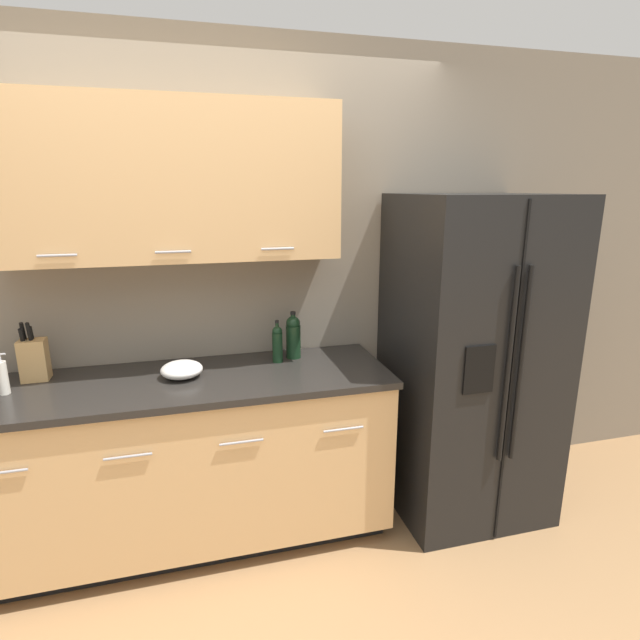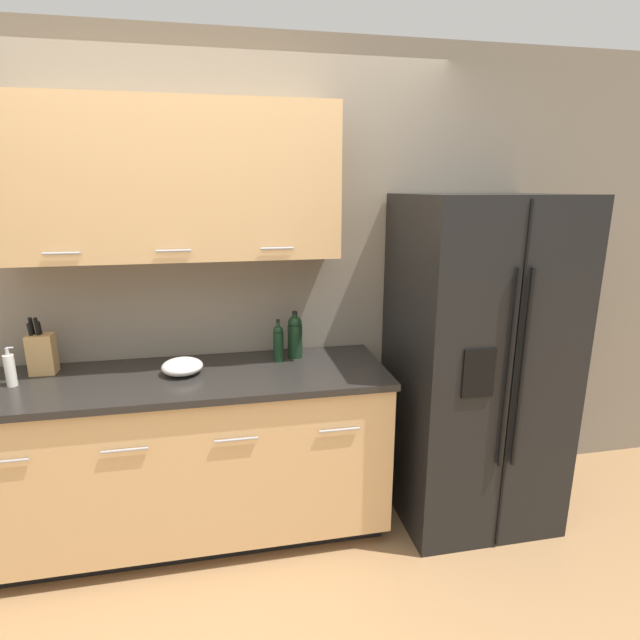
# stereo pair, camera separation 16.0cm
# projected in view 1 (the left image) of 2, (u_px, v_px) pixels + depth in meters

# --- Properties ---
(wall_back) EXTENTS (10.00, 0.39, 2.60)m
(wall_back) POSITION_uv_depth(u_px,v_px,m) (209.00, 266.00, 2.66)
(wall_back) COLOR gray
(wall_back) RESTS_ON ground_plane
(counter_unit) EXTENTS (2.06, 0.64, 0.92)m
(counter_unit) POSITION_uv_depth(u_px,v_px,m) (189.00, 460.00, 2.58)
(counter_unit) COLOR black
(counter_unit) RESTS_ON ground_plane
(refrigerator) EXTENTS (0.83, 0.77, 1.80)m
(refrigerator) POSITION_uv_depth(u_px,v_px,m) (470.00, 359.00, 2.80)
(refrigerator) COLOR black
(refrigerator) RESTS_ON ground_plane
(knife_block) EXTENTS (0.12, 0.09, 0.30)m
(knife_block) POSITION_uv_depth(u_px,v_px,m) (34.00, 359.00, 2.41)
(knife_block) COLOR tan
(knife_block) RESTS_ON counter_unit
(wine_bottle) EXTENTS (0.08, 0.08, 0.26)m
(wine_bottle) POSITION_uv_depth(u_px,v_px,m) (293.00, 336.00, 2.73)
(wine_bottle) COLOR black
(wine_bottle) RESTS_ON counter_unit
(soap_dispenser) EXTENTS (0.05, 0.05, 0.19)m
(soap_dispenser) POSITION_uv_depth(u_px,v_px,m) (2.00, 377.00, 2.26)
(soap_dispenser) COLOR silver
(soap_dispenser) RESTS_ON counter_unit
(oil_bottle) EXTENTS (0.06, 0.06, 0.23)m
(oil_bottle) POSITION_uv_depth(u_px,v_px,m) (277.00, 343.00, 2.67)
(oil_bottle) COLOR black
(oil_bottle) RESTS_ON counter_unit
(mixing_bowl) EXTENTS (0.20, 0.20, 0.08)m
(mixing_bowl) POSITION_uv_depth(u_px,v_px,m) (182.00, 370.00, 2.47)
(mixing_bowl) COLOR white
(mixing_bowl) RESTS_ON counter_unit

